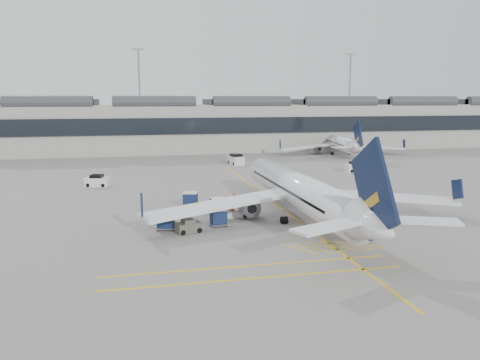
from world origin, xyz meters
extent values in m
plane|color=gray|center=(0.00, 0.00, 0.00)|extent=(220.00, 220.00, 0.00)
cube|color=#9E9E99|center=(0.00, 72.00, 5.50)|extent=(200.00, 20.00, 11.00)
cube|color=black|center=(0.00, 61.80, 6.50)|extent=(200.00, 0.50, 3.60)
cube|color=#38383D|center=(0.00, 72.00, 11.70)|extent=(200.00, 18.00, 1.40)
cylinder|color=slate|center=(-5.00, 86.00, 12.50)|extent=(0.44, 0.44, 25.00)
cube|color=slate|center=(-5.00, 86.00, 25.20)|extent=(3.00, 0.60, 0.50)
cylinder|color=slate|center=(55.00, 86.00, 12.50)|extent=(0.44, 0.44, 25.00)
cube|color=slate|center=(55.00, 86.00, 25.20)|extent=(3.00, 0.60, 0.50)
cube|color=gold|center=(10.00, 10.00, 0.01)|extent=(0.25, 60.00, 0.01)
cylinder|color=white|center=(10.49, 3.39, 2.92)|extent=(3.85, 27.90, 3.49)
cone|color=white|center=(10.29, 19.18, 2.92)|extent=(3.54, 3.76, 3.49)
cone|color=white|center=(10.70, -12.76, 3.30)|extent=(3.55, 4.50, 3.49)
cube|color=white|center=(1.69, 1.89, 2.09)|extent=(16.02, 8.24, 0.32)
cube|color=white|center=(19.33, 2.11, 2.09)|extent=(16.07, 7.88, 0.32)
cylinder|color=slate|center=(5.10, 3.79, 1.44)|extent=(1.99, 3.37, 1.95)
cylinder|color=slate|center=(15.87, 3.92, 1.44)|extent=(1.99, 3.37, 1.95)
cube|color=black|center=(10.70, -12.21, 5.90)|extent=(0.37, 7.07, 7.78)
cylinder|color=black|center=(10.36, 14.07, 0.30)|extent=(0.27, 0.60, 0.59)
cylinder|color=black|center=(8.20, 1.04, 0.37)|extent=(0.66, 0.75, 0.74)
cylinder|color=black|center=(12.85, 1.10, 0.37)|extent=(0.66, 0.75, 0.74)
cylinder|color=white|center=(38.96, 56.74, 2.51)|extent=(6.32, 24.12, 3.00)
cone|color=white|center=(40.86, 70.18, 2.51)|extent=(3.42, 3.58, 3.00)
cone|color=white|center=(37.01, 43.00, 2.83)|extent=(3.51, 4.21, 3.00)
cube|color=white|center=(31.28, 56.62, 1.80)|extent=(13.86, 5.17, 0.28)
cube|color=white|center=(46.30, 54.50, 1.80)|extent=(13.45, 8.54, 0.28)
cylinder|color=slate|center=(34.43, 57.79, 1.24)|extent=(2.06, 3.08, 1.68)
cylinder|color=slate|center=(43.60, 56.49, 1.24)|extent=(2.06, 3.08, 1.68)
cube|color=black|center=(37.08, 43.47, 5.07)|extent=(1.09, 6.05, 6.68)
cylinder|color=black|center=(40.24, 65.83, 0.26)|extent=(0.29, 0.54, 0.51)
cylinder|color=black|center=(36.70, 55.05, 0.32)|extent=(0.64, 0.71, 0.64)
cylinder|color=black|center=(40.65, 54.49, 0.32)|extent=(0.64, 0.71, 0.64)
cube|color=silver|center=(3.59, 4.93, 0.35)|extent=(3.92, 1.98, 0.69)
cube|color=black|center=(4.57, 4.80, 1.14)|extent=(3.47, 1.53, 1.46)
cube|color=silver|center=(2.51, 5.08, 1.04)|extent=(1.06, 1.39, 0.89)
cylinder|color=black|center=(2.12, 4.44, 0.22)|extent=(0.46, 0.24, 0.43)
cylinder|color=black|center=(2.31, 5.81, 0.22)|extent=(0.46, 0.24, 0.43)
cylinder|color=black|center=(4.87, 4.06, 0.22)|extent=(0.46, 0.24, 0.43)
cylinder|color=black|center=(5.05, 5.43, 0.22)|extent=(0.46, 0.24, 0.43)
cube|color=gray|center=(2.39, 6.63, 0.18)|extent=(1.87, 1.63, 0.12)
cube|color=#14254F|center=(2.39, 6.63, 0.95)|extent=(1.71, 1.56, 1.41)
cube|color=silver|center=(2.39, 6.63, 1.69)|extent=(1.77, 1.61, 0.10)
cylinder|color=black|center=(1.81, 5.98, 0.11)|extent=(0.23, 0.13, 0.21)
cylinder|color=black|center=(1.62, 7.04, 0.11)|extent=(0.23, 0.13, 0.21)
cylinder|color=black|center=(3.15, 6.22, 0.11)|extent=(0.23, 0.13, 0.21)
cylinder|color=black|center=(2.97, 7.27, 0.11)|extent=(0.23, 0.13, 0.21)
cube|color=gray|center=(-3.56, 1.46, 0.19)|extent=(2.00, 1.74, 0.13)
cube|color=#14254F|center=(-3.56, 1.46, 1.03)|extent=(1.83, 1.66, 1.52)
cube|color=silver|center=(-3.56, 1.46, 1.82)|extent=(1.89, 1.72, 0.10)
cylinder|color=black|center=(-4.37, 1.01, 0.12)|extent=(0.24, 0.14, 0.23)
cylinder|color=black|center=(-4.19, 2.14, 0.12)|extent=(0.24, 0.14, 0.23)
cylinder|color=black|center=(-2.93, 0.77, 0.12)|extent=(0.24, 0.14, 0.23)
cylinder|color=black|center=(-2.74, 1.91, 0.12)|extent=(0.24, 0.14, 0.23)
cube|color=gray|center=(1.58, 1.61, 0.17)|extent=(1.75, 1.50, 0.11)
cube|color=#14254F|center=(1.58, 1.61, 0.93)|extent=(1.60, 1.43, 1.38)
cube|color=silver|center=(1.58, 1.61, 1.65)|extent=(1.65, 1.49, 0.10)
cylinder|color=black|center=(0.98, 1.02, 0.10)|extent=(0.22, 0.12, 0.21)
cylinder|color=black|center=(0.86, 2.06, 0.10)|extent=(0.22, 0.12, 0.21)
cylinder|color=black|center=(2.30, 1.16, 0.10)|extent=(0.22, 0.12, 0.21)
cylinder|color=black|center=(2.19, 2.20, 0.10)|extent=(0.22, 0.12, 0.21)
cube|color=gray|center=(-0.25, 10.03, 0.18)|extent=(2.04, 1.83, 0.12)
cube|color=#14254F|center=(-0.25, 10.03, 1.00)|extent=(1.88, 1.74, 1.48)
cube|color=silver|center=(-0.25, 10.03, 1.78)|extent=(1.95, 1.80, 0.10)
cylinder|color=black|center=(-1.08, 9.67, 0.11)|extent=(0.24, 0.16, 0.23)
cylinder|color=black|center=(-0.80, 10.76, 0.11)|extent=(0.24, 0.16, 0.23)
cylinder|color=black|center=(0.31, 9.31, 0.11)|extent=(0.24, 0.16, 0.23)
cylinder|color=black|center=(0.59, 10.40, 0.11)|extent=(0.24, 0.16, 0.23)
imported|color=#FA4B0D|center=(4.60, 8.19, 0.94)|extent=(0.70, 0.81, 1.87)
imported|color=#F5590C|center=(3.60, 4.95, 0.78)|extent=(0.96, 0.91, 1.56)
cube|color=#525448|center=(-1.57, -0.08, 0.50)|extent=(2.59, 1.98, 0.92)
cube|color=#525448|center=(-1.57, -0.08, 1.05)|extent=(1.37, 1.37, 0.46)
cylinder|color=black|center=(-2.18, -0.89, 0.26)|extent=(0.56, 0.37, 0.51)
cylinder|color=black|center=(-2.53, 0.25, 0.26)|extent=(0.56, 0.37, 0.51)
cylinder|color=black|center=(-0.60, -0.41, 0.26)|extent=(0.56, 0.37, 0.51)
cylinder|color=black|center=(-0.95, 0.73, 0.26)|extent=(0.56, 0.37, 0.51)
cone|color=#F24C0A|center=(12.18, 18.10, 0.24)|extent=(0.34, 0.34, 0.48)
cone|color=#F24C0A|center=(11.94, 8.60, 0.24)|extent=(0.35, 0.35, 0.49)
cube|color=silver|center=(-11.89, 26.43, 0.64)|extent=(3.59, 2.42, 1.28)
cube|color=black|center=(-11.89, 26.43, 1.41)|extent=(1.98, 1.92, 0.55)
cylinder|color=black|center=(-13.13, 26.00, 0.27)|extent=(0.58, 0.33, 0.55)
cylinder|color=black|center=(-12.76, 27.41, 0.27)|extent=(0.58, 0.33, 0.55)
cylinder|color=black|center=(-11.01, 25.44, 0.27)|extent=(0.58, 0.33, 0.55)
cylinder|color=black|center=(-10.64, 26.85, 0.27)|extent=(0.58, 0.33, 0.55)
cube|color=silver|center=(12.32, 44.26, 0.80)|extent=(2.65, 4.36, 1.59)
cube|color=black|center=(12.32, 44.26, 1.76)|extent=(2.22, 2.32, 0.68)
cylinder|color=black|center=(13.42, 43.05, 0.34)|extent=(0.35, 0.71, 0.68)
cylinder|color=black|center=(11.62, 42.77, 0.34)|extent=(0.35, 0.71, 0.68)
cylinder|color=black|center=(13.01, 45.75, 0.34)|extent=(0.35, 0.71, 0.68)
cylinder|color=black|center=(11.21, 45.47, 0.34)|extent=(0.35, 0.71, 0.68)
cube|color=silver|center=(30.58, 30.89, 0.69)|extent=(3.65, 2.00, 1.38)
cube|color=black|center=(30.58, 30.89, 1.52)|extent=(1.88, 1.79, 0.59)
cylinder|color=black|center=(29.46, 30.02, 0.29)|extent=(0.60, 0.26, 0.59)
cylinder|color=black|center=(29.35, 31.59, 0.29)|extent=(0.60, 0.26, 0.59)
cylinder|color=black|center=(31.81, 30.18, 0.29)|extent=(0.60, 0.26, 0.59)
cylinder|color=black|center=(31.71, 31.75, 0.29)|extent=(0.60, 0.26, 0.59)
camera|label=1|loc=(-5.93, -42.66, 12.41)|focal=35.00mm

